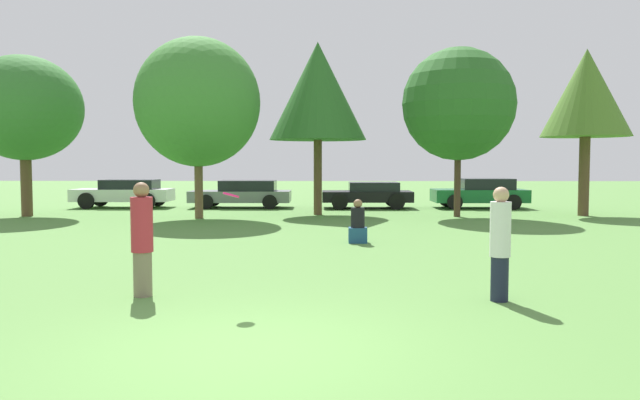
# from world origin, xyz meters

# --- Properties ---
(ground_plane) EXTENTS (120.00, 120.00, 0.00)m
(ground_plane) POSITION_xyz_m (0.00, 0.00, 0.00)
(ground_plane) COLOR #54843D
(person_thrower) EXTENTS (0.33, 0.33, 1.76)m
(person_thrower) POSITION_xyz_m (-2.02, 2.73, 0.90)
(person_thrower) COLOR #726651
(person_thrower) RESTS_ON ground
(person_catcher) EXTENTS (0.31, 0.31, 1.70)m
(person_catcher) POSITION_xyz_m (3.38, 2.50, 0.87)
(person_catcher) COLOR #191E33
(person_catcher) RESTS_ON ground
(frisbee) EXTENTS (0.25, 0.24, 0.11)m
(frisbee) POSITION_xyz_m (-0.57, 2.29, 1.59)
(frisbee) COLOR #F21E72
(bystander_sitting) EXTENTS (0.47, 0.39, 1.12)m
(bystander_sitting) POSITION_xyz_m (1.55, 9.09, 0.45)
(bystander_sitting) COLOR navy
(bystander_sitting) RESTS_ON ground
(tree_0) EXTENTS (4.29, 4.29, 6.06)m
(tree_0) POSITION_xyz_m (-10.71, 16.57, 4.08)
(tree_0) COLOR brown
(tree_0) RESTS_ON ground
(tree_1) EXTENTS (4.52, 4.52, 6.56)m
(tree_1) POSITION_xyz_m (-3.98, 15.83, 4.22)
(tree_1) COLOR brown
(tree_1) RESTS_ON ground
(tree_2) EXTENTS (3.78, 3.78, 6.70)m
(tree_2) POSITION_xyz_m (0.34, 17.50, 4.79)
(tree_2) COLOR brown
(tree_2) RESTS_ON ground
(tree_3) EXTENTS (4.21, 4.21, 6.33)m
(tree_3) POSITION_xyz_m (5.62, 16.71, 4.22)
(tree_3) COLOR #473323
(tree_3) RESTS_ON ground
(tree_4) EXTENTS (3.33, 3.33, 6.35)m
(tree_4) POSITION_xyz_m (10.56, 17.23, 4.65)
(tree_4) COLOR brown
(tree_4) RESTS_ON ground
(parked_car_white) EXTENTS (4.34, 1.92, 1.27)m
(parked_car_white) POSITION_xyz_m (-8.45, 21.01, 0.69)
(parked_car_white) COLOR silver
(parked_car_white) RESTS_ON ground
(parked_car_grey) EXTENTS (4.50, 2.03, 1.23)m
(parked_car_grey) POSITION_xyz_m (-3.13, 21.09, 0.65)
(parked_car_grey) COLOR slate
(parked_car_grey) RESTS_ON ground
(parked_car_black) EXTENTS (3.99, 2.08, 1.16)m
(parked_car_black) POSITION_xyz_m (2.53, 20.91, 0.64)
(parked_car_black) COLOR black
(parked_car_black) RESTS_ON ground
(parked_car_green) EXTENTS (4.10, 2.10, 1.33)m
(parked_car_green) POSITION_xyz_m (7.54, 21.05, 0.69)
(parked_car_green) COLOR #196633
(parked_car_green) RESTS_ON ground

